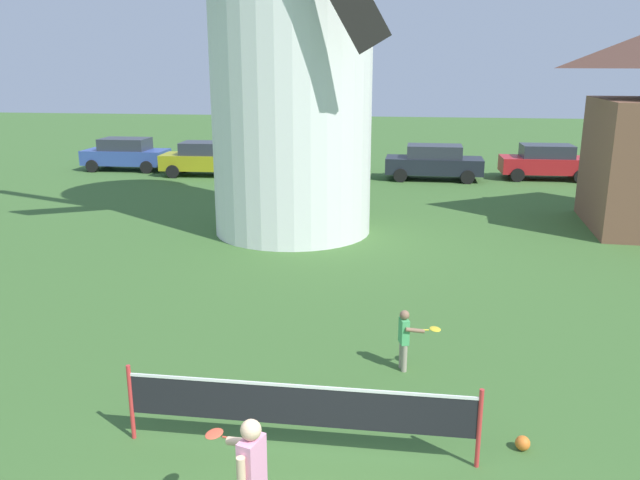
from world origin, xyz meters
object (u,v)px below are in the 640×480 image
(parked_car_black, at_px, (434,162))
(parked_car_mustard, at_px, (208,158))
(parked_car_blue, at_px, (126,154))
(parked_car_red, at_px, (546,161))
(player_far, at_px, (406,336))
(stray_ball, at_px, (523,443))
(player_near, at_px, (251,474))
(tennis_net, at_px, (298,406))
(parked_car_green, at_px, (316,160))

(parked_car_black, bearing_deg, parked_car_mustard, -178.24)
(parked_car_blue, distance_m, parked_car_red, 19.87)
(player_far, height_order, parked_car_mustard, parked_car_mustard)
(parked_car_mustard, height_order, parked_car_red, same)
(stray_ball, bearing_deg, parked_car_red, 78.60)
(parked_car_blue, distance_m, parked_car_black, 14.89)
(player_near, relative_size, parked_car_mustard, 0.34)
(parked_car_blue, bearing_deg, player_far, -54.72)
(parked_car_black, relative_size, parked_car_red, 1.08)
(tennis_net, distance_m, parked_car_green, 21.63)
(stray_ball, distance_m, parked_car_black, 21.08)
(player_near, xyz_separation_m, stray_ball, (3.18, 2.16, -0.73))
(stray_ball, relative_size, parked_car_blue, 0.05)
(parked_car_mustard, bearing_deg, tennis_net, -69.32)
(tennis_net, xyz_separation_m, parked_car_green, (-2.95, 21.43, 0.13))
(parked_car_mustard, bearing_deg, parked_car_blue, 167.74)
(player_near, bearing_deg, parked_car_green, 96.76)
(stray_ball, bearing_deg, player_near, -145.80)
(parked_car_black, xyz_separation_m, parked_car_red, (5.00, 0.84, -0.00))
(player_far, bearing_deg, tennis_net, -117.57)
(parked_car_mustard, distance_m, parked_car_red, 15.43)
(stray_ball, xyz_separation_m, parked_car_black, (-0.58, 21.06, 0.71))
(parked_car_green, height_order, parked_car_red, same)
(player_near, bearing_deg, player_far, 69.88)
(player_far, bearing_deg, player_near, -110.12)
(tennis_net, relative_size, stray_ball, 23.53)
(stray_ball, distance_m, parked_car_red, 22.36)
(tennis_net, relative_size, parked_car_black, 1.09)
(parked_car_mustard, xyz_separation_m, parked_car_red, (15.39, 1.16, -0.00))
(parked_car_red, bearing_deg, parked_car_green, -174.76)
(player_near, distance_m, parked_car_red, 25.23)
(parked_car_blue, distance_m, parked_car_green, 9.57)
(parked_car_red, bearing_deg, tennis_net, -108.26)
(player_near, distance_m, parked_car_mustard, 24.19)
(parked_car_black, bearing_deg, player_far, -93.09)
(tennis_net, xyz_separation_m, parked_car_black, (2.38, 21.53, 0.13))
(player_far, distance_m, parked_car_mustard, 20.83)
(stray_ball, distance_m, parked_car_green, 21.79)
(parked_car_green, bearing_deg, player_near, -83.24)
(player_far, relative_size, parked_car_blue, 0.26)
(player_near, xyz_separation_m, parked_car_mustard, (-7.79, 22.90, -0.02))
(parked_car_blue, xyz_separation_m, parked_car_red, (19.87, 0.18, -0.00))
(player_near, xyz_separation_m, parked_car_green, (-2.74, 23.12, -0.02))
(parked_car_red, bearing_deg, parked_car_blue, -179.47)
(parked_car_green, xyz_separation_m, parked_car_black, (5.34, 0.11, -0.00))
(player_near, height_order, parked_car_green, parked_car_green)
(stray_ball, bearing_deg, parked_car_black, 91.58)
(stray_ball, bearing_deg, parked_car_green, 105.77)
(stray_ball, relative_size, parked_car_red, 0.05)
(tennis_net, distance_m, parked_car_red, 23.56)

